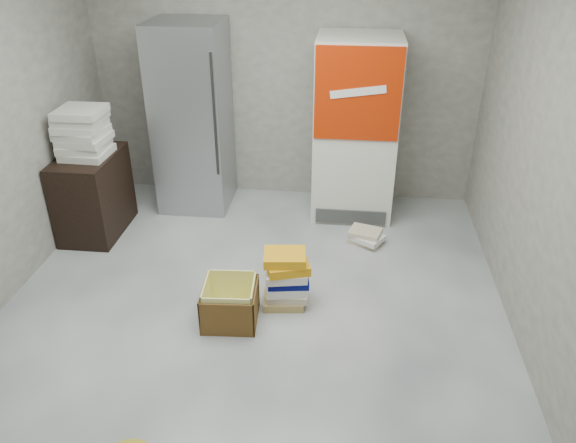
{
  "coord_description": "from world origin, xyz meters",
  "views": [
    {
      "loc": [
        0.68,
        -3.23,
        2.78
      ],
      "look_at": [
        0.24,
        0.7,
        0.6
      ],
      "focal_mm": 35.0,
      "sensor_mm": 36.0,
      "label": 1
    }
  ],
  "objects_px": {
    "cardboard_box": "(230,305)",
    "wood_shelf": "(94,194)",
    "coke_cooler": "(355,129)",
    "phonebook_stack_main": "(286,279)",
    "steel_fridge": "(192,118)"
  },
  "relations": [
    {
      "from": "phonebook_stack_main",
      "to": "cardboard_box",
      "type": "distance_m",
      "value": 0.49
    },
    {
      "from": "phonebook_stack_main",
      "to": "cardboard_box",
      "type": "bearing_deg",
      "value": -155.86
    },
    {
      "from": "cardboard_box",
      "to": "phonebook_stack_main",
      "type": "bearing_deg",
      "value": 28.3
    },
    {
      "from": "wood_shelf",
      "to": "cardboard_box",
      "type": "bearing_deg",
      "value": -37.96
    },
    {
      "from": "coke_cooler",
      "to": "wood_shelf",
      "type": "distance_m",
      "value": 2.63
    },
    {
      "from": "coke_cooler",
      "to": "phonebook_stack_main",
      "type": "height_order",
      "value": "coke_cooler"
    },
    {
      "from": "phonebook_stack_main",
      "to": "cardboard_box",
      "type": "height_order",
      "value": "phonebook_stack_main"
    },
    {
      "from": "steel_fridge",
      "to": "phonebook_stack_main",
      "type": "distance_m",
      "value": 2.18
    },
    {
      "from": "coke_cooler",
      "to": "phonebook_stack_main",
      "type": "relative_size",
      "value": 3.78
    },
    {
      "from": "cardboard_box",
      "to": "wood_shelf",
      "type": "bearing_deg",
      "value": 138.22
    },
    {
      "from": "coke_cooler",
      "to": "cardboard_box",
      "type": "relative_size",
      "value": 4.1
    },
    {
      "from": "steel_fridge",
      "to": "wood_shelf",
      "type": "bearing_deg",
      "value": -138.69
    },
    {
      "from": "coke_cooler",
      "to": "cardboard_box",
      "type": "xyz_separation_m",
      "value": [
        -0.9,
        -1.96,
        -0.77
      ]
    },
    {
      "from": "steel_fridge",
      "to": "wood_shelf",
      "type": "relative_size",
      "value": 2.37
    },
    {
      "from": "steel_fridge",
      "to": "phonebook_stack_main",
      "type": "relative_size",
      "value": 3.99
    }
  ]
}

